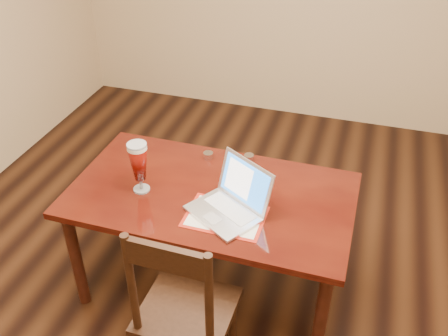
% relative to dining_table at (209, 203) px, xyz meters
% --- Properties ---
extents(ground, '(5.00, 5.00, 0.00)m').
position_rel_dining_table_xyz_m(ground, '(0.16, -0.07, -0.66)').
color(ground, black).
rests_on(ground, ground).
extents(room_shell, '(4.51, 5.01, 2.71)m').
position_rel_dining_table_xyz_m(room_shell, '(0.16, -0.07, 1.10)').
color(room_shell, '#C8B185').
rests_on(room_shell, ground).
extents(dining_table, '(1.58, 0.90, 1.04)m').
position_rel_dining_table_xyz_m(dining_table, '(0.00, 0.00, 0.00)').
color(dining_table, '#451209').
rests_on(dining_table, ground).
extents(dining_chair, '(0.46, 0.43, 1.05)m').
position_rel_dining_table_xyz_m(dining_chair, '(0.08, -0.63, -0.17)').
color(dining_chair, black).
rests_on(dining_chair, ground).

